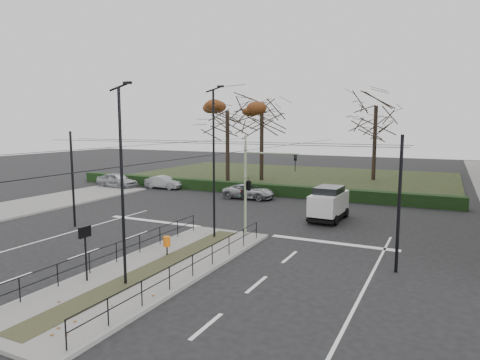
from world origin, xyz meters
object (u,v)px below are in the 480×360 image
object	(u,v)px
bare_tree_center	(376,111)
bare_tree_near	(262,108)
parked_car_second	(164,182)
litter_bin	(167,242)
streetlamp_median_near	(122,184)
parked_car_first	(117,180)
traffic_light	(250,184)
white_van	(329,202)
info_panel	(85,238)
parked_car_fourth	(249,191)
streetlamp_median_far	(214,162)
rust_tree	(227,111)

from	to	relation	value
bare_tree_center	bare_tree_near	bearing A→B (deg)	-153.48
parked_car_second	litter_bin	bearing A→B (deg)	-144.84
parked_car_second	bare_tree_near	bearing A→B (deg)	-34.52
streetlamp_median_near	bare_tree_near	distance (m)	33.21
parked_car_first	bare_tree_center	world-z (taller)	bare_tree_center
parked_car_second	traffic_light	bearing A→B (deg)	-131.44
bare_tree_near	white_van	bearing A→B (deg)	-54.18
info_panel	parked_car_second	size ratio (longest dim) A/B	0.59
info_panel	bare_tree_near	size ratio (longest dim) A/B	0.19
streetlamp_median_near	parked_car_second	bearing A→B (deg)	122.73
info_panel	parked_car_fourth	world-z (taller)	info_panel
streetlamp_median_far	bare_tree_center	world-z (taller)	bare_tree_center
info_panel	bare_tree_center	bearing A→B (deg)	82.02
rust_tree	white_van	bearing A→B (deg)	-42.88
parked_car_second	bare_tree_center	world-z (taller)	bare_tree_center
parked_car_fourth	white_van	xyz separation A→B (m)	(8.33, -5.24, 0.57)
parked_car_first	white_van	world-z (taller)	white_van
streetlamp_median_near	parked_car_second	world-z (taller)	streetlamp_median_near
streetlamp_median_far	parked_car_first	bearing A→B (deg)	145.39
traffic_light	parked_car_second	size ratio (longest dim) A/B	1.34
parked_car_second	rust_tree	bearing A→B (deg)	-27.89
litter_bin	rust_tree	xyz separation A→B (m)	(-9.92, 25.39, 7.07)
traffic_light	white_van	distance (m)	7.29
streetlamp_median_near	parked_car_fourth	world-z (taller)	streetlamp_median_near
parked_car_first	white_van	xyz separation A→B (m)	(22.94, -5.04, 0.42)
info_panel	litter_bin	bearing A→B (deg)	78.62
streetlamp_median_far	rust_tree	xyz separation A→B (m)	(-10.39, 21.51, 3.47)
parked_car_second	white_van	world-z (taller)	white_van
traffic_light	litter_bin	size ratio (longest dim) A/B	5.65
parked_car_first	streetlamp_median_near	bearing A→B (deg)	-133.67
traffic_light	bare_tree_center	xyz separation A→B (m)	(2.42, 28.74, 4.76)
litter_bin	streetlamp_median_near	world-z (taller)	streetlamp_median_near
rust_tree	bare_tree_center	size ratio (longest dim) A/B	0.92
parked_car_fourth	litter_bin	bearing A→B (deg)	-171.16
streetlamp_median_far	traffic_light	bearing A→B (deg)	38.54
parked_car_fourth	traffic_light	bearing A→B (deg)	-157.45
traffic_light	info_panel	distance (m)	9.97
traffic_light	bare_tree_near	size ratio (longest dim) A/B	0.44
info_panel	parked_car_first	world-z (taller)	info_panel
streetlamp_median_near	rust_tree	world-z (taller)	rust_tree
streetlamp_median_near	parked_car_first	bearing A→B (deg)	132.47
traffic_light	litter_bin	distance (m)	6.02
parked_car_first	bare_tree_center	size ratio (longest dim) A/B	0.41
parked_car_fourth	white_van	bearing A→B (deg)	-124.58
traffic_light	streetlamp_median_far	distance (m)	2.41
parked_car_second	white_van	size ratio (longest dim) A/B	0.90
info_panel	white_van	world-z (taller)	info_panel
white_van	rust_tree	distance (m)	21.40
litter_bin	bare_tree_center	distance (m)	34.92
parked_car_first	parked_car_fourth	size ratio (longest dim) A/B	1.02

